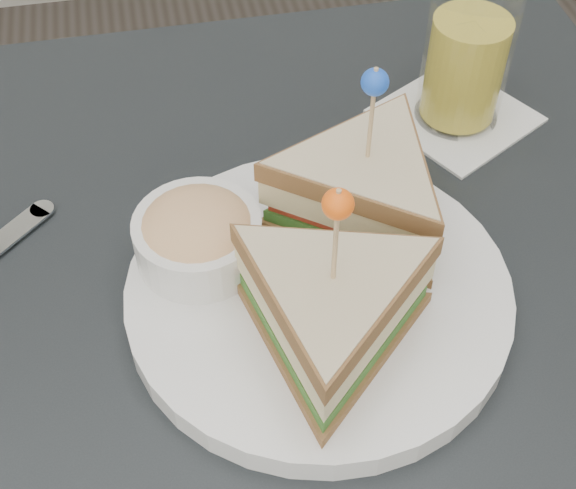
{
  "coord_description": "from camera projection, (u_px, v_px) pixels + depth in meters",
  "views": [
    {
      "loc": [
        -0.07,
        -0.39,
        1.26
      ],
      "look_at": [
        0.01,
        0.01,
        0.8
      ],
      "focal_mm": 50.0,
      "sensor_mm": 36.0,
      "label": 1
    }
  ],
  "objects": [
    {
      "name": "plate_meal",
      "position": [
        327.0,
        256.0,
        0.61
      ],
      "size": [
        0.36,
        0.36,
        0.18
      ],
      "rotation": [
        0.0,
        0.0,
        0.24
      ],
      "color": "white",
      "rests_on": "table"
    },
    {
      "name": "table",
      "position": [
        279.0,
        350.0,
        0.7
      ],
      "size": [
        0.8,
        0.8,
        0.75
      ],
      "color": "black",
      "rests_on": "ground"
    },
    {
      "name": "drink_set",
      "position": [
        467.0,
        55.0,
        0.74
      ],
      "size": [
        0.17,
        0.17,
        0.16
      ],
      "rotation": [
        0.0,
        0.0,
        0.51
      ],
      "color": "white",
      "rests_on": "table"
    }
  ]
}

